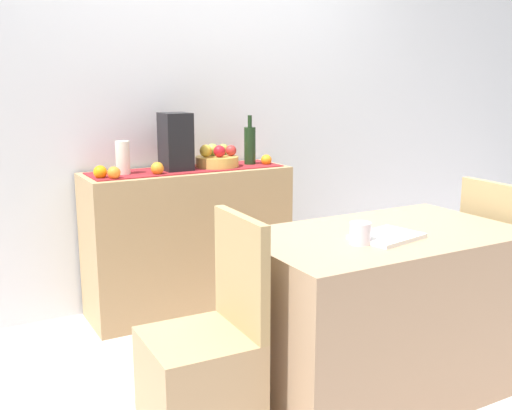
{
  "coord_description": "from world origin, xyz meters",
  "views": [
    {
      "loc": [
        -1.59,
        -2.34,
        1.4
      ],
      "look_at": [
        -0.06,
        0.38,
        0.74
      ],
      "focal_mm": 41.84,
      "sensor_mm": 36.0,
      "label": 1
    }
  ],
  "objects_px": {
    "chair_by_corner": "(508,299)",
    "coffee_cup": "(360,233)",
    "fruit_bowl": "(217,161)",
    "coffee_maker": "(176,142)",
    "wine_bottle": "(250,145)",
    "open_book": "(387,236)",
    "ceramic_vase": "(123,158)",
    "chair_near_window": "(203,380)",
    "dining_table": "(380,312)",
    "sideboard_console": "(189,241)"
  },
  "relations": [
    {
      "from": "chair_by_corner",
      "to": "coffee_cup",
      "type": "bearing_deg",
      "value": -174.96
    },
    {
      "from": "fruit_bowl",
      "to": "coffee_maker",
      "type": "relative_size",
      "value": 0.77
    },
    {
      "from": "wine_bottle",
      "to": "open_book",
      "type": "bearing_deg",
      "value": -94.52
    },
    {
      "from": "wine_bottle",
      "to": "coffee_maker",
      "type": "relative_size",
      "value": 0.92
    },
    {
      "from": "chair_by_corner",
      "to": "ceramic_vase",
      "type": "bearing_deg",
      "value": 141.08
    },
    {
      "from": "fruit_bowl",
      "to": "chair_by_corner",
      "type": "bearing_deg",
      "value": -51.45
    },
    {
      "from": "open_book",
      "to": "chair_near_window",
      "type": "height_order",
      "value": "chair_near_window"
    },
    {
      "from": "coffee_maker",
      "to": "open_book",
      "type": "bearing_deg",
      "value": -74.82
    },
    {
      "from": "dining_table",
      "to": "chair_by_corner",
      "type": "bearing_deg",
      "value": 0.04
    },
    {
      "from": "chair_near_window",
      "to": "chair_by_corner",
      "type": "distance_m",
      "value": 1.76
    },
    {
      "from": "open_book",
      "to": "coffee_cup",
      "type": "distance_m",
      "value": 0.16
    },
    {
      "from": "fruit_bowl",
      "to": "ceramic_vase",
      "type": "height_order",
      "value": "ceramic_vase"
    },
    {
      "from": "coffee_cup",
      "to": "sideboard_console",
      "type": "bearing_deg",
      "value": 96.5
    },
    {
      "from": "ceramic_vase",
      "to": "chair_near_window",
      "type": "distance_m",
      "value": 1.5
    },
    {
      "from": "wine_bottle",
      "to": "coffee_maker",
      "type": "bearing_deg",
      "value": 180.0
    },
    {
      "from": "wine_bottle",
      "to": "chair_by_corner",
      "type": "bearing_deg",
      "value": -58.01
    },
    {
      "from": "open_book",
      "to": "coffee_cup",
      "type": "xyz_separation_m",
      "value": [
        -0.15,
        -0.01,
        0.04
      ]
    },
    {
      "from": "dining_table",
      "to": "coffee_cup",
      "type": "distance_m",
      "value": 0.48
    },
    {
      "from": "coffee_cup",
      "to": "chair_near_window",
      "type": "bearing_deg",
      "value": 171.89
    },
    {
      "from": "chair_near_window",
      "to": "coffee_maker",
      "type": "bearing_deg",
      "value": 71.71
    },
    {
      "from": "sideboard_console",
      "to": "coffee_maker",
      "type": "height_order",
      "value": "coffee_maker"
    },
    {
      "from": "wine_bottle",
      "to": "chair_by_corner",
      "type": "distance_m",
      "value": 1.72
    },
    {
      "from": "coffee_maker",
      "to": "coffee_cup",
      "type": "xyz_separation_m",
      "value": [
        0.23,
        -1.42,
        -0.25
      ]
    },
    {
      "from": "open_book",
      "to": "chair_by_corner",
      "type": "bearing_deg",
      "value": -6.54
    },
    {
      "from": "fruit_bowl",
      "to": "ceramic_vase",
      "type": "distance_m",
      "value": 0.59
    },
    {
      "from": "fruit_bowl",
      "to": "coffee_cup",
      "type": "bearing_deg",
      "value": -91.47
    },
    {
      "from": "coffee_cup",
      "to": "dining_table",
      "type": "bearing_deg",
      "value": 24.28
    },
    {
      "from": "coffee_maker",
      "to": "ceramic_vase",
      "type": "height_order",
      "value": "coffee_maker"
    },
    {
      "from": "coffee_cup",
      "to": "ceramic_vase",
      "type": "bearing_deg",
      "value": 111.11
    },
    {
      "from": "coffee_maker",
      "to": "chair_near_window",
      "type": "xyz_separation_m",
      "value": [
        -0.44,
        -1.32,
        -0.77
      ]
    },
    {
      "from": "fruit_bowl",
      "to": "coffee_cup",
      "type": "distance_m",
      "value": 1.42
    },
    {
      "from": "sideboard_console",
      "to": "chair_by_corner",
      "type": "xyz_separation_m",
      "value": [
        1.25,
        -1.32,
        -0.17
      ]
    },
    {
      "from": "wine_bottle",
      "to": "ceramic_vase",
      "type": "height_order",
      "value": "wine_bottle"
    },
    {
      "from": "open_book",
      "to": "coffee_cup",
      "type": "height_order",
      "value": "coffee_cup"
    },
    {
      "from": "coffee_maker",
      "to": "chair_by_corner",
      "type": "bearing_deg",
      "value": -45.06
    },
    {
      "from": "coffee_maker",
      "to": "coffee_cup",
      "type": "distance_m",
      "value": 1.46
    },
    {
      "from": "coffee_maker",
      "to": "sideboard_console",
      "type": "bearing_deg",
      "value": 0.0
    },
    {
      "from": "sideboard_console",
      "to": "ceramic_vase",
      "type": "distance_m",
      "value": 0.66
    },
    {
      "from": "coffee_maker",
      "to": "chair_by_corner",
      "type": "relative_size",
      "value": 0.38
    },
    {
      "from": "wine_bottle",
      "to": "coffee_maker",
      "type": "distance_m",
      "value": 0.5
    },
    {
      "from": "ceramic_vase",
      "to": "open_book",
      "type": "distance_m",
      "value": 1.59
    },
    {
      "from": "chair_near_window",
      "to": "ceramic_vase",
      "type": "bearing_deg",
      "value": 84.85
    },
    {
      "from": "dining_table",
      "to": "fruit_bowl",
      "type": "bearing_deg",
      "value": 97.55
    },
    {
      "from": "coffee_cup",
      "to": "coffee_maker",
      "type": "bearing_deg",
      "value": 99.18
    },
    {
      "from": "sideboard_console",
      "to": "open_book",
      "type": "bearing_deg",
      "value": -77.41
    },
    {
      "from": "fruit_bowl",
      "to": "open_book",
      "type": "relative_size",
      "value": 0.94
    },
    {
      "from": "dining_table",
      "to": "chair_near_window",
      "type": "height_order",
      "value": "chair_near_window"
    },
    {
      "from": "dining_table",
      "to": "wine_bottle",
      "type": "bearing_deg",
      "value": 87.73
    },
    {
      "from": "fruit_bowl",
      "to": "sideboard_console",
      "type": "bearing_deg",
      "value": 180.0
    },
    {
      "from": "ceramic_vase",
      "to": "chair_near_window",
      "type": "height_order",
      "value": "ceramic_vase"
    }
  ]
}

